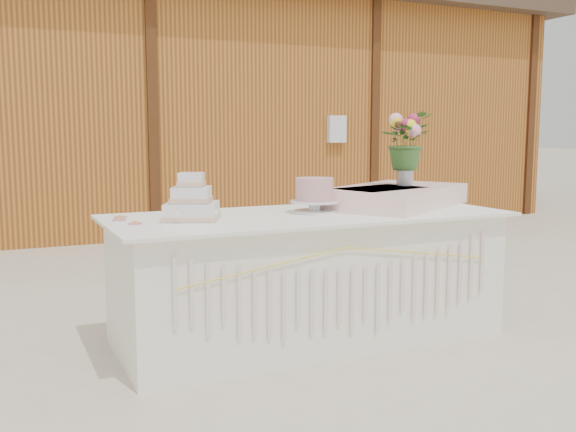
{
  "coord_description": "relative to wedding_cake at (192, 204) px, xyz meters",
  "views": [
    {
      "loc": [
        -1.73,
        -3.42,
        1.25
      ],
      "look_at": [
        0.0,
        0.3,
        0.72
      ],
      "focal_mm": 40.0,
      "sensor_mm": 36.0,
      "label": 1
    }
  ],
  "objects": [
    {
      "name": "cake_table",
      "position": [
        0.72,
        -0.03,
        -0.47
      ],
      "size": [
        2.4,
        1.0,
        0.77
      ],
      "color": "white",
      "rests_on": "ground"
    },
    {
      "name": "ground",
      "position": [
        0.72,
        -0.03,
        -0.86
      ],
      "size": [
        80.0,
        80.0,
        0.0
      ],
      "primitive_type": "plane",
      "color": "beige",
      "rests_on": "ground"
    },
    {
      "name": "barn",
      "position": [
        0.71,
        5.97,
        0.82
      ],
      "size": [
        12.6,
        4.6,
        3.3
      ],
      "color": "#AF6624",
      "rests_on": "ground"
    },
    {
      "name": "loose_flowers",
      "position": [
        -0.34,
        0.08,
        -0.08
      ],
      "size": [
        0.22,
        0.38,
        0.02
      ],
      "primitive_type": null,
      "rotation": [
        0.0,
        0.0,
        -0.19
      ],
      "color": "#CA7B8A",
      "rests_on": "cake_table"
    },
    {
      "name": "pink_cake_stand",
      "position": [
        0.76,
        -0.01,
        0.03
      ],
      "size": [
        0.3,
        0.3,
        0.21
      ],
      "color": "silver",
      "rests_on": "cake_table"
    },
    {
      "name": "satin_runner",
      "position": [
        1.41,
        0.07,
        -0.02
      ],
      "size": [
        1.21,
        1.06,
        0.13
      ],
      "primitive_type": "cube",
      "rotation": [
        0.0,
        0.0,
        0.54
      ],
      "color": "#FFD2CD",
      "rests_on": "cake_table"
    },
    {
      "name": "flower_vase",
      "position": [
        1.51,
        0.11,
        0.12
      ],
      "size": [
        0.11,
        0.11,
        0.15
      ],
      "primitive_type": "cylinder",
      "color": "silver",
      "rests_on": "satin_runner"
    },
    {
      "name": "wedding_cake",
      "position": [
        0.0,
        0.0,
        0.0
      ],
      "size": [
        0.39,
        0.39,
        0.26
      ],
      "rotation": [
        0.0,
        0.0,
        -0.44
      ],
      "color": "white",
      "rests_on": "cake_table"
    },
    {
      "name": "bouquet",
      "position": [
        1.51,
        0.11,
        0.39
      ],
      "size": [
        0.42,
        0.39,
        0.38
      ],
      "primitive_type": "imported",
      "rotation": [
        0.0,
        0.0,
        0.33
      ],
      "color": "#386428",
      "rests_on": "flower_vase"
    }
  ]
}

